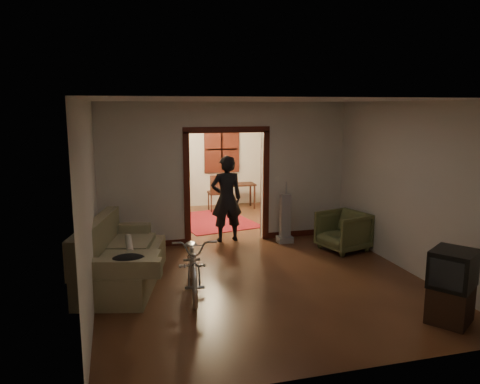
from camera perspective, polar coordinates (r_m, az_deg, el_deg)
name	(u,v)px	position (r m, az deg, el deg)	size (l,w,h in m)	color
floor	(236,251)	(8.94, -0.51, -7.24)	(5.00, 8.50, 0.01)	#3D2013
ceiling	(236,101)	(8.52, -0.54, 11.00)	(5.00, 8.50, 0.01)	white
wall_back	(196,155)	(12.75, -5.36, 4.48)	(5.00, 0.02, 2.80)	beige
wall_left	(94,184)	(8.36, -17.35, 0.90)	(0.02, 8.50, 2.80)	beige
wall_right	(358,173)	(9.55, 14.16, 2.21)	(0.02, 8.50, 2.80)	beige
partition_wall	(226,173)	(9.34, -1.68, 2.34)	(5.00, 0.14, 2.80)	beige
door_casing	(226,188)	(9.39, -1.67, 0.52)	(1.74, 0.20, 2.32)	#3D140D
far_window	(222,149)	(12.83, -2.25, 5.23)	(0.98, 0.06, 1.28)	black
chandelier	(208,122)	(10.96, -3.86, 8.51)	(0.24, 0.24, 0.24)	#FFE0A5
light_switch	(277,179)	(9.59, 4.54, 1.61)	(0.08, 0.01, 0.12)	silver
sofa	(123,252)	(7.48, -14.05, -7.08)	(0.99, 2.19, 1.01)	#736F4C
rolled_paper	(129,244)	(7.77, -13.37, -6.21)	(0.11, 0.11, 0.88)	beige
jacket	(128,259)	(6.57, -13.50, -7.94)	(0.45, 0.34, 0.13)	black
bicycle	(194,262)	(6.97, -5.66, -8.49)	(0.61, 1.75, 0.92)	silver
armchair	(343,231)	(9.14, 12.46, -4.68)	(0.79, 0.82, 0.74)	#505731
tv_stand	(450,304)	(6.67, 24.24, -12.35)	(0.52, 0.48, 0.48)	black
crt_tv	(453,269)	(6.51, 24.55, -8.49)	(0.55, 0.49, 0.47)	black
vacuum	(285,218)	(9.43, 5.52, -3.23)	(0.30, 0.24, 0.99)	gray
person	(226,199)	(9.43, -1.66, -0.82)	(0.64, 0.42, 1.75)	black
oriental_rug	(213,221)	(11.24, -3.36, -3.51)	(1.66, 2.18, 0.02)	maroon
locker	(147,178)	(12.18, -11.30, 1.67)	(0.90, 0.50, 1.80)	#29311D
globe	(145,137)	(12.06, -11.48, 6.55)	(0.26, 0.26, 0.26)	#1E5972
desk	(238,196)	(12.56, -0.22, -0.51)	(0.89, 0.50, 0.66)	#321810
desk_chair	(217,193)	(12.21, -2.85, -0.08)	(0.43, 0.43, 0.97)	#321810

